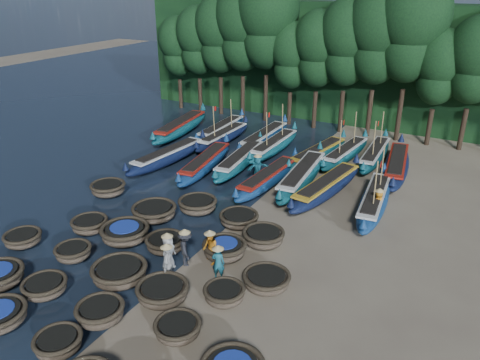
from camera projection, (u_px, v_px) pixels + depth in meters
The scene contains 56 objects.
ground at pixel (213, 240), 23.01m from camera, with size 120.00×120.00×0.00m, color #7B715A.
foliage_wall at pixel (356, 64), 39.92m from camera, with size 40.00×3.00×10.00m, color black.
coracle_2 at pixel (58, 343), 16.01m from camera, with size 2.06×2.06×0.65m.
coracle_6 at pixel (45, 287), 18.90m from camera, with size 2.09×2.09×0.66m.
coracle_7 at pixel (100, 312), 17.40m from camera, with size 2.22×2.22×0.74m.
coracle_8 at pixel (178, 328), 16.68m from camera, with size 1.94×1.94×0.65m.
coracle_10 at pixel (23, 238), 22.39m from camera, with size 2.03×2.03×0.66m.
coracle_11 at pixel (73, 252), 21.27m from camera, with size 1.70×1.70×0.68m.
coracle_12 at pixel (119, 272), 19.69m from camera, with size 2.68×2.68×0.79m.
coracle_13 at pixel (162, 292), 18.55m from camera, with size 2.14×2.14×0.72m.
coracle_14 at pixel (224, 294), 18.46m from camera, with size 1.79×1.79×0.68m.
coracle_15 at pixel (90, 224), 23.58m from camera, with size 2.26×2.26×0.72m.
coracle_16 at pixel (125, 233), 22.68m from camera, with size 2.40×2.40×0.83m.
coracle_17 at pixel (165, 243), 21.93m from camera, with size 2.18×2.18×0.73m.
coracle_18 at pixel (225, 249), 21.38m from camera, with size 2.50×2.50×0.80m.
coracle_19 at pixel (266, 280), 19.32m from camera, with size 2.48×2.48×0.67m.
coracle_20 at pixel (108, 188), 27.54m from camera, with size 2.44×2.44×0.77m.
coracle_21 at pixel (154, 212), 24.79m from camera, with size 2.40×2.40×0.79m.
coracle_22 at pixel (198, 205), 25.56m from camera, with size 2.57×2.57×0.77m.
coracle_23 at pixel (239, 219), 24.21m from camera, with size 2.55×2.55×0.68m.
coracle_24 at pixel (263, 237), 22.43m from camera, with size 2.10×2.10×0.76m.
long_boat_2 at pixel (168, 156), 32.20m from camera, with size 2.10×8.27×1.46m.
long_boat_3 at pixel (205, 163), 31.03m from camera, with size 2.66×8.12×1.45m.
long_boat_4 at pixel (240, 160), 31.50m from camera, with size 2.29×8.21×1.45m.
long_boat_5 at pixel (268, 178), 28.74m from camera, with size 1.80×7.93×1.40m.
long_boat_6 at pixel (302, 175), 28.93m from camera, with size 2.26×8.83×1.56m.
long_boat_7 at pixel (327, 187), 27.46m from camera, with size 2.70×8.40×1.49m.
long_boat_8 at pixel (374, 200), 25.80m from camera, with size 2.19×8.07×3.44m.
long_boat_9 at pixel (181, 127), 38.23m from camera, with size 2.83×9.15×1.62m.
long_boat_10 at pixel (221, 129), 37.87m from camera, with size 1.65×7.96×1.40m.
long_boat_11 at pixel (223, 137), 36.19m from camera, with size 1.44×7.68×3.26m.
long_boat_12 at pixel (264, 137), 35.89m from camera, with size 1.47×8.34×1.47m.
long_boat_13 at pixel (274, 145), 34.21m from camera, with size 1.47×8.05×3.42m.
long_boat_14 at pixel (318, 154), 32.64m from camera, with size 2.67×7.92×1.41m.
long_boat_15 at pixel (345, 153), 32.81m from camera, with size 2.14×7.68×3.28m.
long_boat_16 at pixel (375, 154), 32.57m from camera, with size 1.66×7.84×3.33m.
long_boat_17 at pixel (397, 165), 30.56m from camera, with size 2.65×8.64×1.53m.
fisherman_0 at pixel (168, 251), 20.39m from camera, with size 0.61×0.88×1.90m.
fisherman_1 at pixel (218, 260), 19.74m from camera, with size 0.64×0.52×1.72m.
fisherman_2 at pixel (210, 247), 20.79m from camera, with size 0.98×0.97×1.80m.
fisherman_3 at pixel (185, 247), 20.68m from camera, with size 1.22×1.24×1.91m.
fisherman_4 at pixel (168, 263), 19.49m from camera, with size 0.80×1.11×1.96m.
fisherman_5 at pixel (258, 168), 29.24m from camera, with size 1.39×1.60×1.94m.
fisherman_6 at pixel (378, 202), 25.04m from camera, with size 0.61×0.81×1.71m.
tree_0 at pixel (178, 46), 43.74m from camera, with size 3.68×3.68×8.68m.
tree_1 at pixel (198, 40), 42.46m from camera, with size 4.09×4.09×9.65m.
tree_2 at pixel (220, 33), 41.18m from camera, with size 4.51×4.51×10.63m.
tree_3 at pixel (243, 26), 39.90m from camera, with size 4.92×4.92×11.60m.
tree_4 at pixel (267, 19), 38.62m from camera, with size 5.34×5.34×12.58m.
tree_5 at pixel (292, 55), 38.69m from camera, with size 3.68×3.68×8.68m.
tree_6 at pixel (319, 48), 37.41m from camera, with size 4.09×4.09×9.65m.
tree_7 at pixel (347, 41), 36.13m from camera, with size 4.51×4.51×10.63m.
tree_8 at pixel (378, 34), 34.85m from camera, with size 4.92×4.92×11.60m.
tree_9 at pixel (412, 25), 33.57m from camera, with size 5.34×5.34×12.58m.
tree_10 at pixel (439, 66), 33.64m from camera, with size 3.68×3.68×8.68m.
tree_11 at pixel (476, 59), 32.36m from camera, with size 4.09×4.09×9.65m.
Camera 1 is at (10.73, -16.83, 11.89)m, focal length 35.00 mm.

